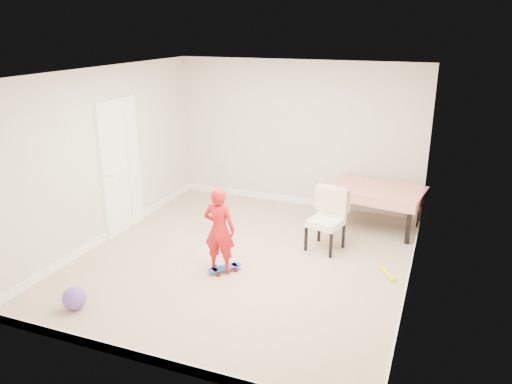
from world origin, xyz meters
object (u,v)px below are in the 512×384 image
at_px(dining_chair, 326,220).
at_px(child, 219,232).
at_px(dining_table, 375,207).
at_px(skateboard, 225,269).
at_px(balloon, 74,298).

relative_size(dining_chair, child, 0.79).
height_order(dining_table, child, child).
height_order(dining_chair, skateboard, dining_chair).
distance_m(dining_chair, skateboard, 1.66).
xyz_separation_m(dining_table, child, (-1.68, -2.33, 0.24)).
relative_size(skateboard, child, 0.42).
height_order(child, balloon, child).
xyz_separation_m(skateboard, balloon, (-1.25, -1.47, 0.10)).
bearing_deg(skateboard, dining_chair, -1.97).
bearing_deg(balloon, dining_table, 52.75).
bearing_deg(balloon, dining_chair, 48.82).
bearing_deg(child, dining_chair, -137.13).
height_order(dining_table, balloon, dining_table).
distance_m(child, balloon, 1.93).
height_order(dining_chair, child, child).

